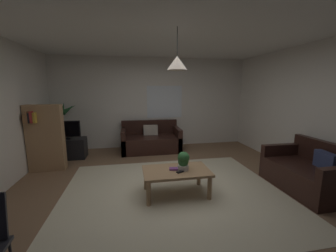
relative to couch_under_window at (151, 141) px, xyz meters
The scene contains 18 objects.
floor 2.29m from the couch_under_window, 86.90° to the right, with size 5.59×5.51×0.02m, color brown.
rug 2.48m from the couch_under_window, 87.15° to the right, with size 3.64×3.03×0.01m, color beige.
wall_back 1.16m from the couch_under_window, 76.72° to the left, with size 5.71×0.06×2.60m, color silver.
wall_right 3.86m from the couch_under_window, 37.52° to the right, with size 0.06×5.51×2.60m, color silver.
ceiling 3.26m from the couch_under_window, 86.90° to the right, with size 5.59×5.51×0.02m, color white.
window_pane 1.25m from the couch_under_window, 45.85° to the left, with size 1.04×0.01×0.94m, color white.
couch_under_window is the anchor object (origin of this frame).
couch_right_side 3.68m from the couch_under_window, 48.63° to the right, with size 0.86×1.34×0.82m.
coffee_table 2.52m from the couch_under_window, 86.41° to the right, with size 1.07×0.63×0.42m.
book_on_table_0 2.50m from the couch_under_window, 87.17° to the right, with size 0.15×0.10×0.03m, color #72387F.
remote_on_table_0 2.47m from the couch_under_window, 84.76° to the right, with size 0.05×0.16×0.02m, color black.
remote_on_table_1 2.63m from the couch_under_window, 85.34° to the right, with size 0.05×0.16×0.02m, color black.
potted_plant_on_table 2.55m from the couch_under_window, 83.85° to the right, with size 0.19×0.19×0.30m.
tv_stand 2.14m from the couch_under_window, behind, with size 0.90×0.44×0.50m, color black.
tv 2.19m from the couch_under_window, behind, with size 0.71×0.16×0.45m.
potted_palm_corner 2.35m from the couch_under_window, behind, with size 0.90×0.82×1.43m.
bookshelf_corner 2.55m from the couch_under_window, 156.58° to the right, with size 0.70×0.31×1.40m.
pendant_lamp 3.11m from the couch_under_window, 86.41° to the right, with size 0.30×0.30×0.61m.
Camera 1 is at (-0.68, -3.35, 1.73)m, focal length 22.18 mm.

